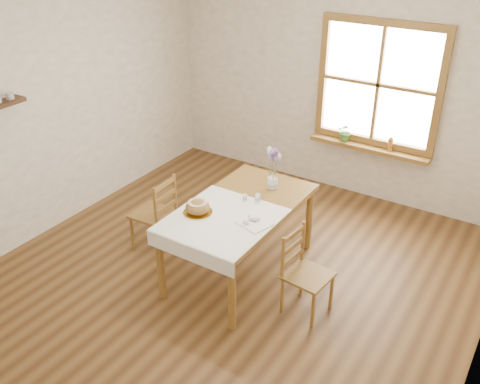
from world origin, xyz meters
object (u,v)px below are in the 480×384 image
object	(u,v)px
dining_table	(240,214)
flower_vase	(272,183)
chair_right	(308,275)
chair_left	(153,212)
bread_plate	(198,212)

from	to	relation	value
dining_table	flower_vase	world-z (taller)	flower_vase
chair_right	flower_vase	distance (m)	1.08
flower_vase	chair_left	bearing A→B (deg)	-151.09
bread_plate	chair_left	bearing A→B (deg)	164.54
bread_plate	flower_vase	distance (m)	0.87
chair_right	flower_vase	bearing A→B (deg)	54.10
dining_table	bread_plate	world-z (taller)	bread_plate
dining_table	chair_right	size ratio (longest dim) A/B	1.99
dining_table	bread_plate	size ratio (longest dim) A/B	6.06
chair_left	bread_plate	world-z (taller)	chair_left
dining_table	bread_plate	bearing A→B (deg)	-126.57
flower_vase	chair_right	bearing A→B (deg)	-41.49
dining_table	chair_right	distance (m)	0.89
dining_table	flower_vase	distance (m)	0.50
chair_right	flower_vase	xyz separation A→B (m)	(-0.75, 0.66, 0.41)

